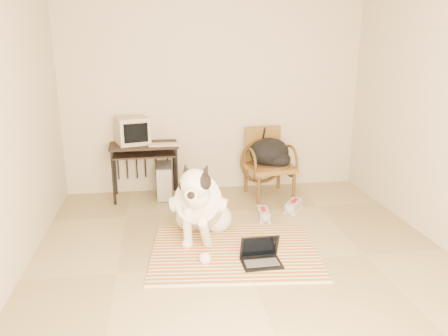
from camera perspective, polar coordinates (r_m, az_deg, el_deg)
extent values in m
plane|color=#9B8B5F|center=(4.14, 2.90, -12.39)|extent=(4.50, 4.50, 0.00)
plane|color=beige|center=(5.90, -1.30, 10.00)|extent=(4.50, 0.00, 4.50)
plane|color=beige|center=(1.64, 19.45, -7.30)|extent=(4.50, 0.00, 4.50)
cube|color=#C65313|center=(3.91, 1.85, -14.06)|extent=(1.61, 0.41, 0.02)
cube|color=#37622D|center=(4.13, 1.59, -12.36)|extent=(1.61, 0.41, 0.02)
cube|color=#61438B|center=(4.34, 1.35, -10.83)|extent=(1.61, 0.41, 0.02)
cube|color=gold|center=(4.56, 1.14, -9.44)|extent=(1.61, 0.41, 0.02)
cube|color=beige|center=(4.78, 0.95, -8.18)|extent=(1.61, 0.41, 0.02)
sphere|color=white|center=(4.77, -4.45, -6.39)|extent=(0.31, 0.31, 0.31)
sphere|color=white|center=(4.73, -0.87, -6.55)|extent=(0.31, 0.31, 0.31)
ellipsoid|color=white|center=(4.72, -2.70, -6.25)|extent=(0.38, 0.35, 0.31)
ellipsoid|color=white|center=(4.48, -3.10, -4.65)|extent=(0.55, 0.78, 0.67)
cylinder|color=silver|center=(4.49, -3.07, -4.60)|extent=(0.60, 0.70, 0.61)
sphere|color=white|center=(4.24, -3.55, -3.71)|extent=(0.26, 0.26, 0.26)
sphere|color=white|center=(4.10, -3.82, -2.05)|extent=(0.29, 0.29, 0.29)
ellipsoid|color=black|center=(4.08, -3.23, -1.82)|extent=(0.22, 0.25, 0.21)
cylinder|color=white|center=(3.99, -4.12, -3.19)|extent=(0.15, 0.17, 0.12)
sphere|color=black|center=(3.92, -4.32, -3.58)|extent=(0.07, 0.07, 0.07)
cone|color=black|center=(4.14, -4.98, -0.27)|extent=(0.15, 0.17, 0.18)
cone|color=black|center=(4.11, -2.42, -0.35)|extent=(0.15, 0.16, 0.18)
torus|color=silver|center=(4.21, -3.61, -3.16)|extent=(0.28, 0.19, 0.23)
cylinder|color=white|center=(4.36, -4.81, -7.56)|extent=(0.11, 0.15, 0.43)
cylinder|color=white|center=(4.23, -2.44, -8.67)|extent=(0.18, 0.39, 0.44)
sphere|color=white|center=(4.41, -4.82, -9.83)|extent=(0.11, 0.11, 0.11)
sphere|color=white|center=(4.11, -2.48, -11.73)|extent=(0.11, 0.11, 0.11)
cone|color=black|center=(5.03, -2.43, -6.40)|extent=(0.10, 0.43, 0.11)
cube|color=black|center=(4.10, 4.92, -12.30)|extent=(0.36, 0.26, 0.02)
cube|color=#474749|center=(4.09, 4.96, -12.23)|extent=(0.31, 0.15, 0.00)
cube|color=black|center=(4.12, 4.65, -10.19)|extent=(0.36, 0.09, 0.24)
cube|color=black|center=(4.11, 4.68, -10.21)|extent=(0.32, 0.08, 0.21)
cube|color=black|center=(5.69, -10.44, 2.94)|extent=(0.88, 0.52, 0.03)
cube|color=black|center=(5.67, -10.40, 1.75)|extent=(0.78, 0.42, 0.02)
cylinder|color=black|center=(5.60, -14.25, -1.32)|extent=(0.03, 0.03, 0.69)
cylinder|color=black|center=(5.99, -14.06, -0.19)|extent=(0.03, 0.03, 0.69)
cylinder|color=black|center=(5.61, -6.20, -0.90)|extent=(0.03, 0.03, 0.69)
cylinder|color=black|center=(5.99, -6.54, 0.21)|extent=(0.03, 0.03, 0.69)
cube|color=tan|center=(5.71, -11.87, 4.82)|extent=(0.47, 0.46, 0.34)
cube|color=black|center=(5.54, -11.44, 4.50)|extent=(0.30, 0.10, 0.24)
cube|color=tan|center=(5.57, -7.81, 3.05)|extent=(0.39, 0.15, 0.03)
cube|color=#474749|center=(5.81, -7.79, -1.64)|extent=(0.20, 0.47, 0.44)
cube|color=#B4B4B9|center=(5.59, -7.78, -2.36)|extent=(0.19, 0.01, 0.42)
cube|color=olive|center=(5.77, 5.97, 0.09)|extent=(0.66, 0.64, 0.06)
cylinder|color=#39250F|center=(5.76, 5.98, 0.47)|extent=(0.54, 0.54, 0.04)
cube|color=olive|center=(5.94, 5.07, 3.28)|extent=(0.50, 0.11, 0.44)
cylinder|color=#39250F|center=(5.53, 4.56, -2.89)|extent=(0.04, 0.04, 0.36)
cylinder|color=#39250F|center=(5.96, 2.87, -1.44)|extent=(0.04, 0.04, 0.36)
cylinder|color=#39250F|center=(5.72, 9.09, -2.40)|extent=(0.04, 0.04, 0.36)
cylinder|color=#39250F|center=(6.13, 7.13, -1.04)|extent=(0.04, 0.04, 0.36)
ellipsoid|color=black|center=(5.72, 5.95, 2.05)|extent=(0.51, 0.42, 0.38)
ellipsoid|color=black|center=(5.67, 7.14, 1.10)|extent=(0.32, 0.26, 0.22)
cube|color=silver|center=(5.14, 5.16, -6.40)|extent=(0.15, 0.32, 0.03)
cube|color=gray|center=(5.12, 5.17, -5.97)|extent=(0.14, 0.31, 0.10)
cube|color=#A31519|center=(5.11, 5.18, -5.54)|extent=(0.06, 0.16, 0.02)
cube|color=silver|center=(5.42, 9.05, -5.32)|extent=(0.30, 0.35, 0.03)
cube|color=gray|center=(5.40, 9.07, -4.87)|extent=(0.29, 0.34, 0.11)
cube|color=#A31519|center=(5.39, 9.09, -4.43)|extent=(0.14, 0.17, 0.02)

